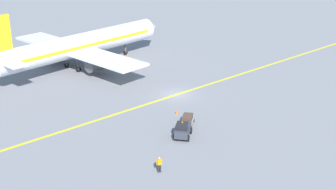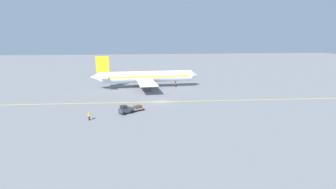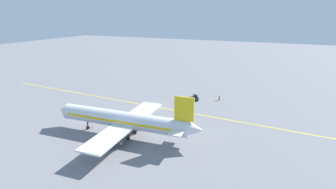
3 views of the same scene
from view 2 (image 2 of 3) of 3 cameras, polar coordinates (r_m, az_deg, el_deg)
ground_plane at (r=68.01m, az=-1.61°, el=-1.59°), size 400.00×400.00×0.00m
apron_yellow_centreline at (r=68.01m, az=-1.61°, el=-1.58°), size 6.17×119.88×0.01m
airplane_at_gate at (r=86.26m, az=-4.91°, el=3.85°), size 28.28×35.54×10.60m
baggage_tug_dark at (r=57.93m, az=-9.24°, el=-3.29°), size 2.96×3.32×2.11m
baggage_cart_trailing at (r=59.78m, az=-6.61°, el=-2.86°), size 2.64×2.93×1.24m
ground_crew_worker at (r=54.97m, az=-16.80°, el=-4.51°), size 0.35×0.54×1.68m
traffic_cone_near_nose at (r=63.05m, az=-5.39°, el=-2.49°), size 0.32×0.32×0.55m
traffic_cone_mid_apron at (r=87.47m, az=1.45°, el=1.73°), size 0.32×0.32×0.55m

